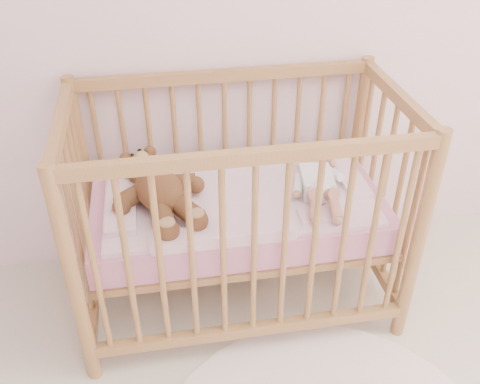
{
  "coord_description": "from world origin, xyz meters",
  "views": [
    {
      "loc": [
        -0.79,
        -0.21,
        1.84
      ],
      "look_at": [
        -0.48,
        1.55,
        0.62
      ],
      "focal_mm": 40.0,
      "sensor_mm": 36.0,
      "label": 1
    }
  ],
  "objects": [
    {
      "name": "crib",
      "position": [
        -0.48,
        1.6,
        0.5
      ],
      "size": [
        1.36,
        0.76,
        1.0
      ],
      "primitive_type": null,
      "color": "#B0834B",
      "rests_on": "floor"
    },
    {
      "name": "mattress",
      "position": [
        -0.48,
        1.6,
        0.49
      ],
      "size": [
        1.22,
        0.62,
        0.13
      ],
      "primitive_type": "cube",
      "color": "pink",
      "rests_on": "crib"
    },
    {
      "name": "blanket",
      "position": [
        -0.48,
        1.6,
        0.56
      ],
      "size": [
        1.1,
        0.58,
        0.06
      ],
      "primitive_type": null,
      "color": "#F8AAC7",
      "rests_on": "mattress"
    },
    {
      "name": "baby",
      "position": [
        -0.15,
        1.58,
        0.64
      ],
      "size": [
        0.3,
        0.52,
        0.12
      ],
      "primitive_type": null,
      "rotation": [
        0.0,
        0.0,
        -0.13
      ],
      "color": "white",
      "rests_on": "blanket"
    },
    {
      "name": "teddy_bear",
      "position": [
        -0.8,
        1.58,
        0.65
      ],
      "size": [
        0.57,
        0.68,
        0.16
      ],
      "primitive_type": null,
      "rotation": [
        0.0,
        0.0,
        0.33
      ],
      "color": "brown",
      "rests_on": "blanket"
    }
  ]
}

